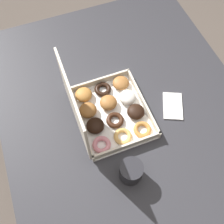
{
  "coord_description": "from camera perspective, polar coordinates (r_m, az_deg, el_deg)",
  "views": [
    {
      "loc": [
        -0.44,
        0.23,
        1.63
      ],
      "look_at": [
        0.0,
        0.06,
        0.73
      ],
      "focal_mm": 42.0,
      "sensor_mm": 36.0,
      "label": 1
    }
  ],
  "objects": [
    {
      "name": "ground_plane",
      "position": [
        1.7,
        1.87,
        -11.09
      ],
      "size": [
        8.0,
        8.0,
        0.0
      ],
      "primitive_type": "plane",
      "color": "#564C44"
    },
    {
      "name": "coffee_mug",
      "position": [
        0.91,
        4.17,
        -12.72
      ],
      "size": [
        0.08,
        0.08,
        0.08
      ],
      "color": "#232328",
      "rests_on": "dining_table"
    },
    {
      "name": "paper_napkin",
      "position": [
        1.07,
        13.08,
        1.31
      ],
      "size": [
        0.14,
        0.12,
        0.01
      ],
      "color": "white",
      "rests_on": "dining_table"
    },
    {
      "name": "dining_table",
      "position": [
        1.12,
        2.81,
        -1.66
      ],
      "size": [
        1.22,
        0.97,
        0.71
      ],
      "color": "#2D2D33",
      "rests_on": "ground_plane"
    },
    {
      "name": "donut_box",
      "position": [
        0.99,
        -1.69,
        0.67
      ],
      "size": [
        0.31,
        0.27,
        0.28
      ],
      "color": "white",
      "rests_on": "dining_table"
    }
  ]
}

